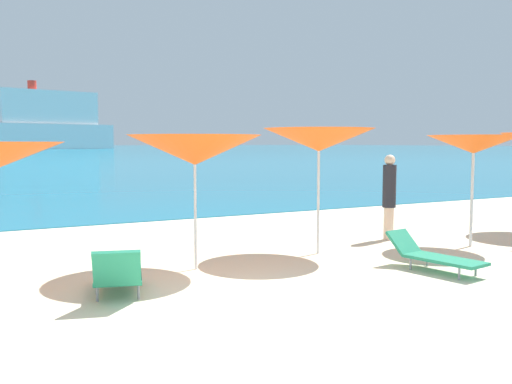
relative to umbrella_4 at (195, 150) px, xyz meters
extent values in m
cube|color=beige|center=(-0.15, 7.65, -2.10)|extent=(50.00, 100.00, 0.30)
cylinder|color=silver|center=(0.00, 0.00, -0.91)|extent=(0.04, 0.04, 2.08)
cone|color=#EF5614|center=(0.00, 0.00, 0.00)|extent=(2.23, 2.23, 0.49)
sphere|color=silver|center=(0.00, 0.00, 0.15)|extent=(0.07, 0.07, 0.07)
cylinder|color=silver|center=(2.52, 0.13, -0.84)|extent=(0.05, 0.05, 2.23)
cone|color=#EF5614|center=(2.52, 0.13, 0.17)|extent=(2.23, 2.23, 0.43)
sphere|color=silver|center=(2.52, 0.13, 0.31)|extent=(0.07, 0.07, 0.07)
cylinder|color=silver|center=(5.63, -0.71, -0.89)|extent=(0.06, 0.06, 2.13)
cone|color=#EF5614|center=(5.63, -0.71, 0.09)|extent=(1.88, 1.88, 0.36)
sphere|color=silver|center=(5.63, -0.71, 0.21)|extent=(0.07, 0.07, 0.07)
cube|color=#268C66|center=(-1.49, -0.82, -1.71)|extent=(0.92, 1.26, 0.05)
cube|color=#268C66|center=(-1.70, -1.52, -1.47)|extent=(0.67, 0.52, 0.52)
cylinder|color=gray|center=(-1.14, -0.55, -1.85)|extent=(0.04, 0.04, 0.21)
cylinder|color=gray|center=(-1.65, -0.40, -1.85)|extent=(0.04, 0.04, 0.21)
cylinder|color=gray|center=(-1.36, -1.31, -1.85)|extent=(0.04, 0.04, 0.21)
cylinder|color=gray|center=(-1.87, -1.16, -1.85)|extent=(0.04, 0.04, 0.21)
cube|color=#268C66|center=(3.36, -2.16, -1.74)|extent=(0.73, 1.34, 0.05)
cube|color=#268C66|center=(3.23, -1.37, -1.56)|extent=(0.56, 0.46, 0.38)
cylinder|color=gray|center=(3.20, -2.60, -1.86)|extent=(0.04, 0.04, 0.19)
cylinder|color=gray|center=(3.65, -2.53, -1.86)|extent=(0.04, 0.04, 0.19)
cylinder|color=gray|center=(3.06, -1.72, -1.86)|extent=(0.04, 0.04, 0.19)
cylinder|color=gray|center=(3.51, -1.65, -1.86)|extent=(0.04, 0.04, 0.19)
cylinder|color=beige|center=(4.74, 0.69, -1.60)|extent=(0.21, 0.21, 0.70)
cylinder|color=#26262D|center=(4.74, 0.69, -0.80)|extent=(0.28, 0.28, 0.91)
sphere|color=beige|center=(4.74, 0.69, -0.25)|extent=(0.23, 0.23, 0.23)
cube|color=white|center=(28.21, 195.91, 2.24)|extent=(43.91, 17.12, 8.34)
cube|color=white|center=(28.21, 195.91, 12.00)|extent=(33.05, 13.39, 11.18)
cylinder|color=red|center=(22.94, 194.76, 19.09)|extent=(2.82, 2.82, 3.00)
camera|label=1|loc=(-3.55, -8.57, 0.12)|focal=40.09mm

